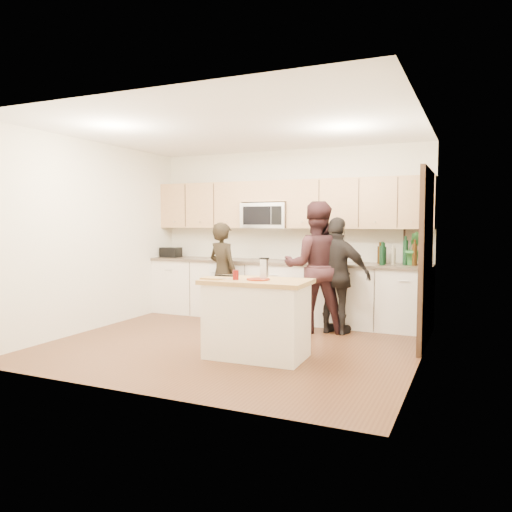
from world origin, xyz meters
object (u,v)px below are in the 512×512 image
at_px(woman_center, 315,267).
at_px(island, 257,318).
at_px(woman_right, 337,276).
at_px(woman_left, 223,273).
at_px(toaster, 171,252).

bearing_deg(woman_center, island, 62.67).
bearing_deg(woman_right, woman_left, 7.09).
xyz_separation_m(island, woman_right, (0.52, 1.58, 0.36)).
distance_m(woman_left, woman_center, 1.48).
relative_size(island, woman_left, 0.79).
xyz_separation_m(island, woman_left, (-1.27, 1.58, 0.32)).
bearing_deg(woman_left, woman_right, -158.53).
height_order(toaster, woman_right, woman_right).
bearing_deg(toaster, woman_center, -11.03).
height_order(woman_center, woman_right, woman_center).
distance_m(toaster, woman_right, 3.14).
height_order(island, woman_center, woman_center).
height_order(island, woman_left, woman_left).
xyz_separation_m(woman_left, woman_right, (1.78, 0.00, 0.04)).
bearing_deg(woman_right, island, 78.84).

